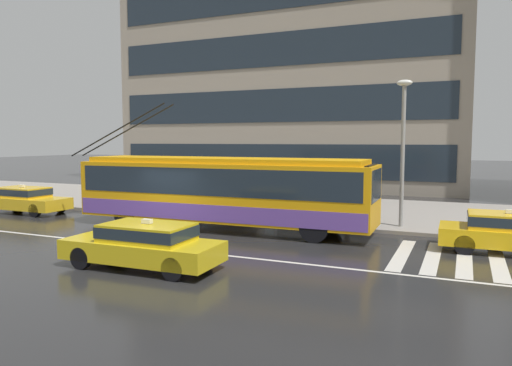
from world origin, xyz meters
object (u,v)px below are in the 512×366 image
object	(u,v)px
taxi_queued_behind_bus	(24,199)
pedestrian_walking_past	(198,175)
street_lamp	(403,139)
trolleybus	(222,190)
pedestrian_at_shelter	(232,178)
bus_shelter	(234,173)
taxi_oncoming_near	(144,243)
pedestrian_approaching_curb	(347,184)

from	to	relation	value
taxi_queued_behind_bus	pedestrian_walking_past	xyz separation A→B (m)	(7.33, 4.42, 1.11)
street_lamp	trolleybus	bearing A→B (deg)	-157.83
pedestrian_at_shelter	street_lamp	distance (m)	8.29
bus_shelter	pedestrian_walking_past	bearing A→B (deg)	154.43
pedestrian_walking_past	trolleybus	bearing A→B (deg)	-49.80
bus_shelter	taxi_queued_behind_bus	bearing A→B (deg)	-162.45
pedestrian_walking_past	taxi_queued_behind_bus	bearing A→B (deg)	-148.90
taxi_queued_behind_bus	street_lamp	bearing A→B (deg)	8.99
pedestrian_at_shelter	pedestrian_walking_past	distance (m)	2.35
taxi_oncoming_near	pedestrian_at_shelter	distance (m)	10.13
pedestrian_at_shelter	taxi_queued_behind_bus	bearing A→B (deg)	-158.44
trolleybus	pedestrian_walking_past	xyz separation A→B (m)	(-3.66, 4.34, 0.23)
pedestrian_at_shelter	pedestrian_approaching_curb	xyz separation A→B (m)	(5.72, -0.56, -0.04)
taxi_oncoming_near	bus_shelter	distance (m)	9.47
pedestrian_at_shelter	bus_shelter	bearing A→B (deg)	-58.59
taxi_queued_behind_bus	bus_shelter	world-z (taller)	bus_shelter
pedestrian_approaching_curb	street_lamp	xyz separation A→B (m)	(2.30, -0.44, 1.89)
pedestrian_walking_past	taxi_oncoming_near	bearing A→B (deg)	-67.19
taxi_oncoming_near	pedestrian_at_shelter	world-z (taller)	pedestrian_at_shelter
pedestrian_approaching_curb	taxi_oncoming_near	bearing A→B (deg)	-111.08
taxi_oncoming_near	bus_shelter	size ratio (longest dim) A/B	1.08
trolleybus	taxi_queued_behind_bus	distance (m)	11.03
taxi_oncoming_near	pedestrian_approaching_curb	distance (m)	10.00
taxi_oncoming_near	pedestrian_at_shelter	size ratio (longest dim) A/B	2.22
taxi_oncoming_near	taxi_queued_behind_bus	bearing A→B (deg)	152.72
street_lamp	pedestrian_at_shelter	bearing A→B (deg)	172.87
trolleybus	taxi_queued_behind_bus	xyz separation A→B (m)	(-10.99, -0.09, -0.88)
trolleybus	bus_shelter	world-z (taller)	trolleybus
bus_shelter	pedestrian_approaching_curb	size ratio (longest dim) A/B	2.13
taxi_oncoming_near	street_lamp	distance (m)	11.01
pedestrian_approaching_curb	street_lamp	world-z (taller)	street_lamp
pedestrian_at_shelter	street_lamp	world-z (taller)	street_lamp
taxi_oncoming_near	pedestrian_walking_past	world-z (taller)	pedestrian_walking_past
bus_shelter	pedestrian_walking_past	distance (m)	2.94
taxi_queued_behind_bus	pedestrian_approaching_curb	xyz separation A→B (m)	(15.31, 3.22, 1.03)
pedestrian_approaching_curb	bus_shelter	bearing A→B (deg)	-179.27
taxi_queued_behind_bus	pedestrian_approaching_curb	distance (m)	15.68
pedestrian_walking_past	pedestrian_approaching_curb	bearing A→B (deg)	-8.54
trolleybus	taxi_oncoming_near	distance (m)	6.25
pedestrian_walking_past	street_lamp	distance (m)	10.57
bus_shelter	pedestrian_at_shelter	bearing A→B (deg)	121.41
bus_shelter	pedestrian_approaching_curb	distance (m)	5.35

